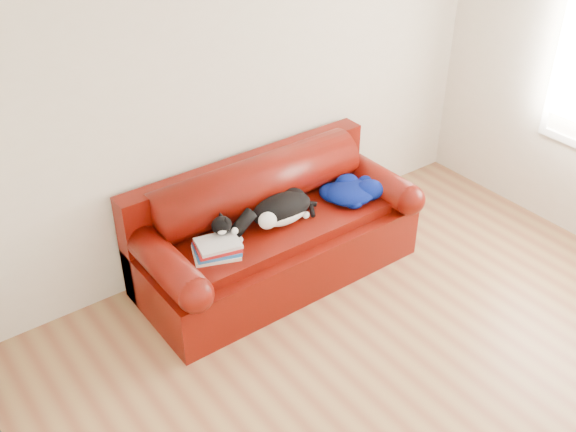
% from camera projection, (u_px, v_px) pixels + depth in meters
% --- Properties ---
extents(ground, '(4.50, 4.50, 0.00)m').
position_uv_depth(ground, '(423.00, 387.00, 4.25)').
color(ground, brown).
rests_on(ground, ground).
extents(room_shell, '(4.52, 4.02, 2.61)m').
position_uv_depth(room_shell, '(475.00, 145.00, 3.40)').
color(room_shell, beige).
rests_on(room_shell, ground).
extents(sofa_base, '(2.10, 0.90, 0.50)m').
position_uv_depth(sofa_base, '(277.00, 248.00, 5.08)').
color(sofa_base, '#3C0C02').
rests_on(sofa_base, ground).
extents(sofa_back, '(2.10, 1.01, 0.88)m').
position_uv_depth(sofa_back, '(257.00, 200.00, 5.08)').
color(sofa_back, '#3C0C02').
rests_on(sofa_back, ground).
extents(book_stack, '(0.38, 0.34, 0.10)m').
position_uv_depth(book_stack, '(217.00, 248.00, 4.56)').
color(book_stack, silver).
rests_on(book_stack, sofa_base).
extents(cat, '(0.72, 0.37, 0.25)m').
position_uv_depth(cat, '(282.00, 210.00, 4.87)').
color(cat, black).
rests_on(cat, sofa_base).
extents(blanket, '(0.48, 0.44, 0.15)m').
position_uv_depth(blanket, '(351.00, 191.00, 5.15)').
color(blanket, '#020346').
rests_on(blanket, sofa_base).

